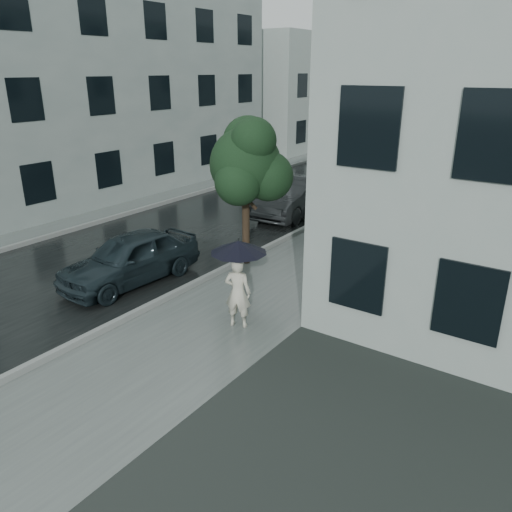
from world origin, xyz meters
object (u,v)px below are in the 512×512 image
Objects in this scene: car_near at (130,258)px; car_far at (295,196)px; street_tree at (247,163)px; pedestrian at (238,293)px; lamp_post at (334,140)px.

car_near is 0.89× the size of car_far.
street_tree is 4.30m from car_near.
pedestrian is 0.40× the size of car_near.
street_tree is 0.95× the size of car_far.
car_near is at bearing -86.11° from lamp_post.
car_far reaches higher than car_near.
pedestrian reaches higher than car_near.
car_far is at bearing 92.52° from car_near.
street_tree is at bearing -74.77° from lamp_post.
lamp_post is 1.20× the size of car_far.
pedestrian is 0.36× the size of car_far.
lamp_post is (0.15, 5.27, 0.10)m from street_tree.
street_tree reaches higher than pedestrian.
street_tree is 1.06× the size of car_near.
street_tree is at bearing 64.37° from car_near.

